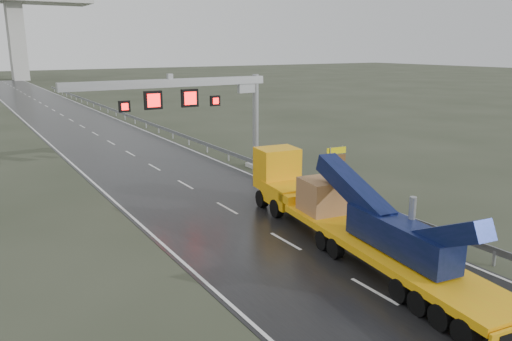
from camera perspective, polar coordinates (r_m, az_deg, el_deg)
ground at (r=21.73m, az=9.57°, el=-11.42°), size 400.00×400.00×0.00m
road at (r=56.92m, az=-17.89°, el=4.00°), size 11.00×200.00×0.02m
guardrail at (r=49.33m, az=-8.18°, el=3.90°), size 0.20×140.00×1.40m
sign_gantry at (r=36.18m, az=-6.58°, el=8.15°), size 14.90×1.20×7.42m
heavy_haul_truck at (r=24.54m, az=9.09°, el=-4.33°), size 4.75×17.87×4.16m
exit_sign_pair at (r=34.59m, az=9.14°, el=1.43°), size 1.52×0.23×2.61m
striped_barrier at (r=37.91m, az=2.37°, el=0.67°), size 0.65×0.43×1.02m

